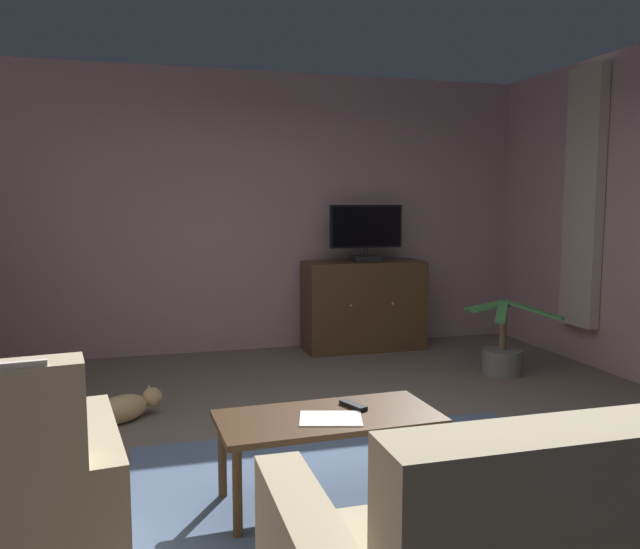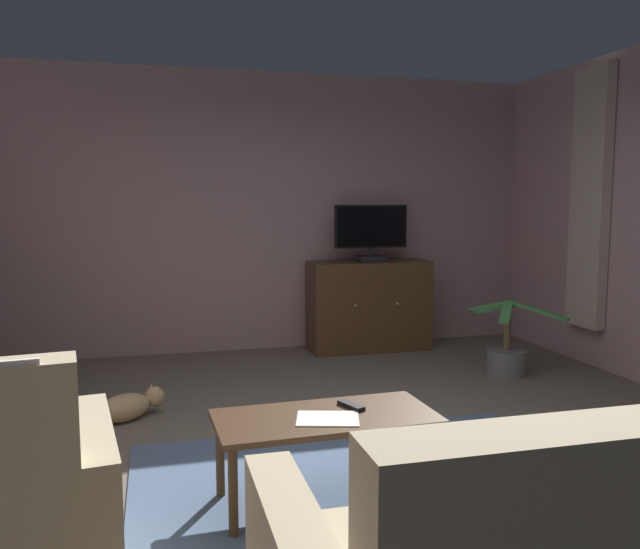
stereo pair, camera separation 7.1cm
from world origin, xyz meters
name	(u,v)px [view 1 (the left image)]	position (x,y,z in m)	size (l,w,h in m)	color
ground_plane	(350,467)	(0.00, 0.00, -0.02)	(6.24, 6.63, 0.04)	#665B51
wall_back	(255,213)	(0.00, 3.07, 1.39)	(6.24, 0.10, 2.78)	gray
curtain_panel_far	(584,199)	(2.76, 1.62, 1.53)	(0.10, 0.44, 2.33)	#B2A393
rug_central	(372,486)	(0.02, -0.32, 0.01)	(2.48, 1.78, 0.01)	slate
tv_cabinet	(364,307)	(1.04, 2.72, 0.43)	(1.21, 0.49, 0.90)	#352315
television	(366,231)	(1.04, 2.66, 1.21)	(0.75, 0.20, 0.57)	black
coffee_table	(328,425)	(-0.25, -0.42, 0.40)	(1.11, 0.55, 0.45)	#422B19
tv_remote	(353,405)	(-0.10, -0.35, 0.46)	(0.17, 0.05, 0.02)	black
folded_newspaper	(331,419)	(-0.26, -0.49, 0.46)	(0.30, 0.22, 0.01)	silver
armchair_near_window	(1,519)	(-1.66, -0.83, 0.31)	(0.97, 0.98, 0.99)	tan
potted_plant_tall_palm_by_window	(502,354)	(1.89, 1.47, 0.18)	(0.67, 0.78, 0.66)	slate
cat	(126,407)	(-1.25, 1.09, 0.10)	(0.65, 0.38, 0.21)	tan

